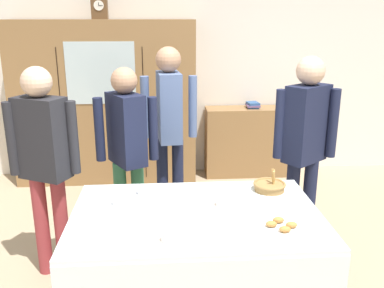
{
  "coord_description": "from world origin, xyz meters",
  "views": [
    {
      "loc": [
        -0.2,
        -2.72,
        1.98
      ],
      "look_at": [
        0.0,
        0.2,
        1.09
      ],
      "focal_mm": 39.58,
      "sensor_mm": 36.0,
      "label": 1
    }
  ],
  "objects_px": {
    "mantel_clock": "(100,8)",
    "person_behind_table_left": "(169,119)",
    "tea_cup_near_right": "(168,238)",
    "spoon_back_edge": "(284,205)",
    "tea_cup_near_left": "(143,191)",
    "pastry_plate": "(281,227)",
    "person_near_right_end": "(44,153)",
    "person_behind_table_right": "(127,143)",
    "spoon_front_edge": "(192,206)",
    "dining_table": "(197,228)",
    "bookshelf_low": "(251,141)",
    "person_by_cabinet": "(305,138)",
    "spoon_near_right": "(197,196)",
    "bread_basket": "(269,186)",
    "tea_cup_mid_right": "(222,203)",
    "tea_cup_back_edge": "(118,202)",
    "book_stack": "(253,105)",
    "wall_cabinet": "(105,103)"
  },
  "relations": [
    {
      "from": "spoon_back_edge",
      "to": "tea_cup_near_left",
      "type": "bearing_deg",
      "value": 166.34
    },
    {
      "from": "mantel_clock",
      "to": "person_behind_table_left",
      "type": "distance_m",
      "value": 1.76
    },
    {
      "from": "pastry_plate",
      "to": "spoon_back_edge",
      "type": "height_order",
      "value": "pastry_plate"
    },
    {
      "from": "person_behind_table_left",
      "to": "tea_cup_near_right",
      "type": "bearing_deg",
      "value": -91.33
    },
    {
      "from": "tea_cup_near_right",
      "to": "bread_basket",
      "type": "distance_m",
      "value": 1.04
    },
    {
      "from": "wall_cabinet",
      "to": "person_behind_table_right",
      "type": "relative_size",
      "value": 1.35
    },
    {
      "from": "book_stack",
      "to": "bread_basket",
      "type": "distance_m",
      "value": 2.3
    },
    {
      "from": "dining_table",
      "to": "mantel_clock",
      "type": "relative_size",
      "value": 6.79
    },
    {
      "from": "book_stack",
      "to": "person_behind_table_left",
      "type": "height_order",
      "value": "person_behind_table_left"
    },
    {
      "from": "person_behind_table_left",
      "to": "person_near_right_end",
      "type": "distance_m",
      "value": 1.24
    },
    {
      "from": "tea_cup_mid_right",
      "to": "pastry_plate",
      "type": "height_order",
      "value": "tea_cup_mid_right"
    },
    {
      "from": "mantel_clock",
      "to": "person_behind_table_right",
      "type": "xyz_separation_m",
      "value": [
        0.39,
        -1.67,
        -1.1
      ]
    },
    {
      "from": "person_by_cabinet",
      "to": "book_stack",
      "type": "bearing_deg",
      "value": 90.98
    },
    {
      "from": "wall_cabinet",
      "to": "book_stack",
      "type": "height_order",
      "value": "wall_cabinet"
    },
    {
      "from": "dining_table",
      "to": "person_behind_table_left",
      "type": "xyz_separation_m",
      "value": [
        -0.15,
        1.36,
        0.41
      ]
    },
    {
      "from": "spoon_back_edge",
      "to": "tea_cup_near_right",
      "type": "bearing_deg",
      "value": -150.89
    },
    {
      "from": "bookshelf_low",
      "to": "bread_basket",
      "type": "distance_m",
      "value": 2.32
    },
    {
      "from": "wall_cabinet",
      "to": "tea_cup_near_right",
      "type": "xyz_separation_m",
      "value": [
        0.71,
        -2.93,
        -0.21
      ]
    },
    {
      "from": "tea_cup_mid_right",
      "to": "tea_cup_back_edge",
      "type": "xyz_separation_m",
      "value": [
        -0.7,
        0.07,
        0.0
      ]
    },
    {
      "from": "person_behind_table_left",
      "to": "dining_table",
      "type": "bearing_deg",
      "value": -83.75
    },
    {
      "from": "person_behind_table_right",
      "to": "bookshelf_low",
      "type": "bearing_deg",
      "value": 50.49
    },
    {
      "from": "tea_cup_back_edge",
      "to": "person_near_right_end",
      "type": "bearing_deg",
      "value": 145.95
    },
    {
      "from": "bookshelf_low",
      "to": "book_stack",
      "type": "distance_m",
      "value": 0.47
    },
    {
      "from": "pastry_plate",
      "to": "person_near_right_end",
      "type": "distance_m",
      "value": 1.79
    },
    {
      "from": "spoon_near_right",
      "to": "person_behind_table_left",
      "type": "height_order",
      "value": "person_behind_table_left"
    },
    {
      "from": "tea_cup_near_right",
      "to": "person_behind_table_right",
      "type": "distance_m",
      "value": 1.31
    },
    {
      "from": "person_behind_table_left",
      "to": "person_by_cabinet",
      "type": "distance_m",
      "value": 1.26
    },
    {
      "from": "wall_cabinet",
      "to": "person_behind_table_right",
      "type": "xyz_separation_m",
      "value": [
        0.39,
        -1.67,
        -0.01
      ]
    },
    {
      "from": "dining_table",
      "to": "tea_cup_near_right",
      "type": "relative_size",
      "value": 12.54
    },
    {
      "from": "tea_cup_near_right",
      "to": "person_by_cabinet",
      "type": "xyz_separation_m",
      "value": [
        1.13,
        1.08,
        0.26
      ]
    },
    {
      "from": "person_near_right_end",
      "to": "mantel_clock",
      "type": "bearing_deg",
      "value": 84.58
    },
    {
      "from": "bread_basket",
      "to": "spoon_front_edge",
      "type": "bearing_deg",
      "value": -158.35
    },
    {
      "from": "bookshelf_low",
      "to": "tea_cup_near_right",
      "type": "height_order",
      "value": "bookshelf_low"
    },
    {
      "from": "book_stack",
      "to": "bread_basket",
      "type": "bearing_deg",
      "value": -98.57
    },
    {
      "from": "person_behind_table_right",
      "to": "mantel_clock",
      "type": "bearing_deg",
      "value": 103.11
    },
    {
      "from": "book_stack",
      "to": "spoon_back_edge",
      "type": "relative_size",
      "value": 1.66
    },
    {
      "from": "spoon_front_edge",
      "to": "person_by_cabinet",
      "type": "xyz_separation_m",
      "value": [
        0.97,
        0.61,
        0.29
      ]
    },
    {
      "from": "bookshelf_low",
      "to": "person_by_cabinet",
      "type": "bearing_deg",
      "value": -89.02
    },
    {
      "from": "person_near_right_end",
      "to": "person_behind_table_right",
      "type": "xyz_separation_m",
      "value": [
        0.58,
        0.35,
        -0.04
      ]
    },
    {
      "from": "bread_basket",
      "to": "pastry_plate",
      "type": "height_order",
      "value": "bread_basket"
    },
    {
      "from": "spoon_front_edge",
      "to": "person_behind_table_left",
      "type": "distance_m",
      "value": 1.27
    },
    {
      "from": "tea_cup_near_right",
      "to": "spoon_near_right",
      "type": "xyz_separation_m",
      "value": [
        0.22,
        0.63,
        -0.02
      ]
    },
    {
      "from": "tea_cup_near_left",
      "to": "spoon_near_right",
      "type": "distance_m",
      "value": 0.39
    },
    {
      "from": "dining_table",
      "to": "mantel_clock",
      "type": "bearing_deg",
      "value": 109.17
    },
    {
      "from": "spoon_back_edge",
      "to": "person_near_right_end",
      "type": "height_order",
      "value": "person_near_right_end"
    },
    {
      "from": "spoon_front_edge",
      "to": "person_near_right_end",
      "type": "bearing_deg",
      "value": 158.1
    },
    {
      "from": "mantel_clock",
      "to": "person_behind_table_left",
      "type": "xyz_separation_m",
      "value": [
        0.75,
        -1.23,
        -1.01
      ]
    },
    {
      "from": "tea_cup_back_edge",
      "to": "bread_basket",
      "type": "relative_size",
      "value": 0.54
    },
    {
      "from": "mantel_clock",
      "to": "bookshelf_low",
      "type": "bearing_deg",
      "value": 1.62
    },
    {
      "from": "tea_cup_mid_right",
      "to": "tea_cup_back_edge",
      "type": "bearing_deg",
      "value": 174.67
    }
  ]
}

